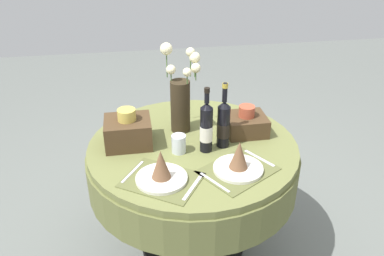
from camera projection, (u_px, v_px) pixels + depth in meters
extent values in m
plane|color=slate|center=(193.00, 245.00, 2.48)|extent=(8.00, 8.00, 0.00)
cylinder|color=olive|center=(193.00, 147.00, 2.13)|extent=(1.12, 1.12, 0.04)
cylinder|color=#626738|center=(193.00, 166.00, 2.19)|extent=(1.14, 1.14, 0.21)
cylinder|color=black|center=(193.00, 199.00, 2.30)|extent=(0.12, 0.12, 0.67)
cylinder|color=black|center=(193.00, 243.00, 2.47)|extent=(0.63, 0.63, 0.03)
cube|color=brown|center=(162.00, 180.00, 1.83)|extent=(0.43, 0.40, 0.00)
cylinder|color=silver|center=(162.00, 178.00, 1.83)|extent=(0.24, 0.24, 0.02)
cone|color=brown|center=(161.00, 164.00, 1.79)|extent=(0.09, 0.09, 0.14)
cube|color=silver|center=(133.00, 172.00, 1.88)|extent=(0.11, 0.17, 0.00)
cube|color=silver|center=(192.00, 188.00, 1.77)|extent=(0.12, 0.17, 0.00)
cube|color=brown|center=(238.00, 170.00, 1.90)|extent=(0.43, 0.40, 0.00)
cylinder|color=silver|center=(238.00, 168.00, 1.90)|extent=(0.24, 0.24, 0.02)
cone|color=brown|center=(239.00, 155.00, 1.86)|extent=(0.09, 0.09, 0.14)
cube|color=silver|center=(215.00, 182.00, 1.81)|extent=(0.11, 0.17, 0.00)
cube|color=silver|center=(259.00, 158.00, 1.99)|extent=(0.11, 0.17, 0.00)
cylinder|color=#332819|center=(180.00, 106.00, 2.19)|extent=(0.11, 0.11, 0.29)
sphere|color=beige|center=(187.00, 72.00, 2.05)|extent=(0.05, 0.05, 0.05)
cylinder|color=#4C7038|center=(187.00, 79.00, 2.07)|extent=(0.01, 0.01, 0.05)
sphere|color=beige|center=(190.00, 52.00, 2.11)|extent=(0.05, 0.05, 0.05)
cylinder|color=#4C7038|center=(190.00, 66.00, 2.15)|extent=(0.01, 0.01, 0.12)
sphere|color=beige|center=(166.00, 49.00, 2.09)|extent=(0.07, 0.07, 0.07)
cylinder|color=#4C7038|center=(167.00, 65.00, 2.14)|extent=(0.01, 0.01, 0.14)
sphere|color=beige|center=(196.00, 68.00, 2.10)|extent=(0.05, 0.05, 0.05)
cylinder|color=#4C7038|center=(196.00, 76.00, 2.12)|extent=(0.01, 0.01, 0.05)
sphere|color=beige|center=(195.00, 58.00, 2.12)|extent=(0.06, 0.06, 0.06)
cylinder|color=#4C7038|center=(195.00, 69.00, 2.15)|extent=(0.01, 0.01, 0.09)
sphere|color=beige|center=(171.00, 70.00, 2.09)|extent=(0.05, 0.05, 0.05)
cylinder|color=#4C7038|center=(171.00, 77.00, 2.11)|extent=(0.01, 0.01, 0.05)
cylinder|color=black|center=(206.00, 130.00, 2.01)|extent=(0.06, 0.06, 0.24)
cylinder|color=silver|center=(206.00, 133.00, 2.01)|extent=(0.07, 0.07, 0.08)
cone|color=black|center=(207.00, 106.00, 1.94)|extent=(0.06, 0.06, 0.03)
cylinder|color=black|center=(207.00, 96.00, 1.91)|extent=(0.02, 0.02, 0.08)
cylinder|color=black|center=(207.00, 90.00, 1.90)|extent=(0.03, 0.03, 0.02)
cylinder|color=black|center=(223.00, 127.00, 2.05)|extent=(0.07, 0.07, 0.23)
cylinder|color=black|center=(223.00, 130.00, 2.06)|extent=(0.07, 0.07, 0.08)
cone|color=black|center=(224.00, 104.00, 1.99)|extent=(0.07, 0.07, 0.03)
cylinder|color=black|center=(225.00, 93.00, 1.96)|extent=(0.03, 0.03, 0.10)
cylinder|color=#B29933|center=(225.00, 86.00, 1.94)|extent=(0.03, 0.03, 0.02)
cylinder|color=silver|center=(179.00, 144.00, 2.03)|extent=(0.07, 0.07, 0.10)
cube|color=#47331E|center=(128.00, 132.00, 2.08)|extent=(0.24, 0.21, 0.14)
cylinder|color=gold|center=(127.00, 115.00, 2.04)|extent=(0.09, 0.09, 0.06)
cube|color=#47331E|center=(246.00, 124.00, 2.20)|extent=(0.22, 0.20, 0.10)
cylinder|color=#B24C33|center=(247.00, 111.00, 2.16)|extent=(0.09, 0.09, 0.06)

